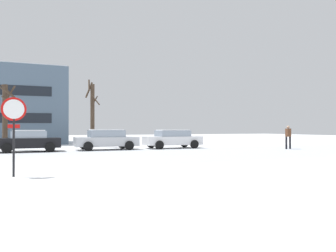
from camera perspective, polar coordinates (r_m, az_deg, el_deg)
ground_plane at (r=14.09m, az=-20.24°, el=-6.67°), size 120.00×120.00×0.00m
road_surface at (r=17.83m, az=-20.78°, el=-5.33°), size 80.00×9.54×0.00m
stop_sign at (r=11.58m, az=-25.22°, el=0.80°), size 0.75×0.16×2.54m
parked_car_black at (r=23.38m, az=-22.99°, el=-2.35°), size 3.87×2.05×1.43m
parked_car_silver at (r=23.95m, az=-10.67°, el=-2.29°), size 4.41×2.12×1.46m
parked_car_white at (r=25.33m, az=0.80°, el=-2.22°), size 4.42×2.00×1.43m
pedestrian_crossing at (r=25.99m, az=20.16°, el=-1.52°), size 0.56×0.46×1.74m
tree_far_right at (r=26.01m, az=-26.42°, el=1.73°), size 1.27×1.60×4.65m
tree_far_mid at (r=27.60m, az=-13.03°, el=2.21°), size 1.19×1.20×5.57m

